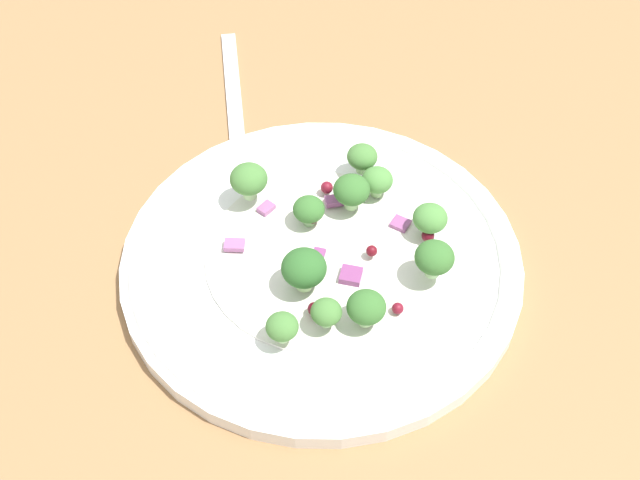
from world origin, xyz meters
The scene contains 27 objects.
ground_plane centered at (0.00, 0.00, -1.00)cm, with size 180.00×180.00×2.00cm, color olive.
plate centered at (0.16, 2.38, 0.86)cm, with size 26.67×26.67×1.70cm.
dressing_pool centered at (0.16, 2.38, 1.30)cm, with size 15.47×15.47×0.20cm, color white.
broccoli_floret_0 centered at (-3.08, -4.37, 2.92)cm, with size 2.33×2.33×2.36cm.
broccoli_floret_1 centered at (1.85, -4.03, 2.82)cm, with size 2.19×2.19×2.22cm.
broccoli_floret_2 centered at (-6.05, 3.76, 3.08)cm, with size 2.43×2.43×2.46cm.
broccoli_floret_3 centered at (4.08, -4.56, 3.06)cm, with size 2.18×2.18×2.21cm.
broccoli_floret_4 centered at (6.83, 3.27, 3.57)cm, with size 2.60×2.60×2.63cm.
broccoli_floret_5 centered at (-4.75, 5.81, 2.97)cm, with size 1.93×1.93×1.95cm.
broccoli_floret_6 centered at (1.90, -1.73, 3.27)cm, with size 2.52×2.52×2.55cm.
broccoli_floret_7 centered at (2.69, 1.33, 2.73)cm, with size 2.17×2.17×2.19cm.
broccoli_floret_8 centered at (-6.03, -1.86, 3.51)cm, with size 2.54×2.54×2.57cm.
broccoli_floret_9 centered at (-1.48, 4.97, 3.32)cm, with size 2.88×2.88×2.91cm.
broccoli_floret_10 centered at (-3.92, 8.52, 2.93)cm, with size 2.00×2.00×2.02cm.
cranberry_0 centered at (2.62, 1.14, 1.95)cm, with size 0.95×0.95×0.95cm, color #4C0A14.
cranberry_1 centered at (-6.66, 1.64, 1.86)cm, with size 0.75×0.75×0.75cm, color maroon.
cranberry_2 centered at (-3.56, 5.79, 2.03)cm, with size 0.86×0.86×0.86cm, color #4C0A14.
cranberry_3 centered at (-2.27, -0.09, 2.09)cm, with size 0.75×0.75×0.75cm, color maroon.
cranberry_4 centered at (-3.64, -3.75, 2.15)cm, with size 0.87×0.87×0.87cm, color #4C0A14.
cranberry_5 centered at (4.07, -1.34, 2.07)cm, with size 0.88×0.88×0.88cm, color maroon.
onion_bit_0 centered at (-1.34, -3.43, 1.53)cm, with size 1.08×1.19×0.37cm, color #934C84.
onion_bit_1 centered at (5.49, 2.90, 1.56)cm, with size 0.82×1.11×0.45cm, color #A35B93.
onion_bit_2 centered at (-2.73, 2.14, 1.64)cm, with size 1.32×1.37×0.49cm, color #843D75.
onion_bit_3 centered at (-0.09, 2.64, 1.44)cm, with size 1.06×0.82×0.46cm, color #843D75.
onion_bit_4 centered at (3.98, 6.59, 1.79)cm, with size 0.93×1.35×0.35cm, color #A35B93.
onion_bit_5 centered at (2.94, -1.11, 1.81)cm, with size 1.27×0.83×0.44cm, color #934C84.
fork centered at (16.50, -1.98, 0.25)cm, with size 16.81×11.24×0.50cm.
Camera 1 is at (-27.26, 24.23, 43.63)cm, focal length 46.50 mm.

